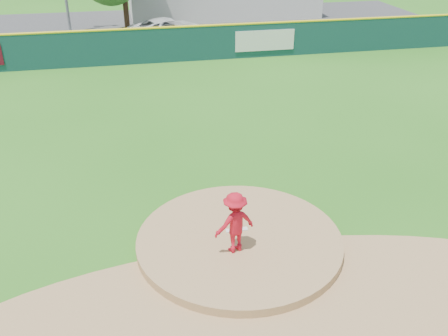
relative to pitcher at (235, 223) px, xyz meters
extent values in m
plane|color=#286B19|center=(0.25, 0.52, -1.08)|extent=(120.00, 120.00, 0.00)
cylinder|color=#9E774C|center=(0.25, 0.52, -1.08)|extent=(5.50, 5.50, 0.50)
cube|color=white|center=(0.25, 0.82, -0.81)|extent=(0.60, 0.15, 0.04)
cylinder|color=#9E774C|center=(0.25, -2.48, -1.08)|extent=(15.40, 15.40, 0.01)
cube|color=#38383A|center=(0.25, 27.52, -1.07)|extent=(44.00, 16.00, 0.02)
imported|color=red|center=(0.00, 0.00, 0.00)|extent=(1.20, 0.89, 1.66)
imported|color=white|center=(0.89, 23.61, -0.31)|extent=(5.96, 4.25, 1.51)
cube|color=white|center=(6.07, 18.44, -0.08)|extent=(3.60, 0.04, 1.20)
cube|color=#123B3B|center=(0.25, 18.52, -0.08)|extent=(40.00, 0.10, 2.00)
cylinder|color=yellow|center=(0.25, 18.52, 0.92)|extent=(40.00, 0.14, 0.14)
cylinder|color=#382314|center=(-1.75, 25.52, 0.22)|extent=(0.36, 0.36, 2.60)
camera|label=1|loc=(-2.40, -10.10, 7.02)|focal=40.00mm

